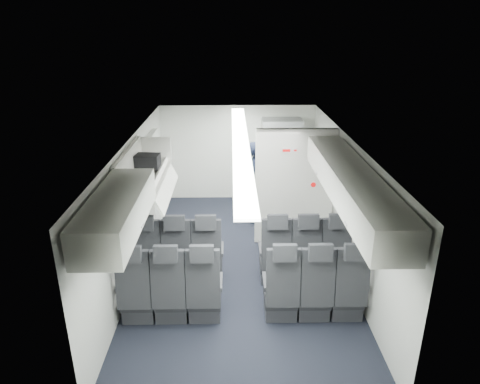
{
  "coord_description": "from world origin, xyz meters",
  "views": [
    {
      "loc": [
        -0.14,
        -6.3,
        3.78
      ],
      "look_at": [
        0.0,
        0.4,
        1.15
      ],
      "focal_mm": 32.0,
      "sensor_mm": 36.0,
      "label": 1
    }
  ],
  "objects_px": {
    "seat_row_mid": "(243,293)",
    "galley_unit": "(281,162)",
    "seat_row_front": "(241,259)",
    "flight_attendant": "(256,182)",
    "boarding_door": "(155,180)",
    "carry_on_bag": "(148,161)"
  },
  "relations": [
    {
      "from": "galley_unit",
      "to": "boarding_door",
      "type": "height_order",
      "value": "galley_unit"
    },
    {
      "from": "seat_row_mid",
      "to": "boarding_door",
      "type": "bearing_deg",
      "value": 118.77
    },
    {
      "from": "seat_row_mid",
      "to": "galley_unit",
      "type": "height_order",
      "value": "galley_unit"
    },
    {
      "from": "galley_unit",
      "to": "flight_attendant",
      "type": "distance_m",
      "value": 1.13
    },
    {
      "from": "flight_attendant",
      "to": "seat_row_mid",
      "type": "bearing_deg",
      "value": -165.98
    },
    {
      "from": "seat_row_mid",
      "to": "carry_on_bag",
      "type": "bearing_deg",
      "value": 134.43
    },
    {
      "from": "boarding_door",
      "to": "flight_attendant",
      "type": "xyz_separation_m",
      "value": [
        2.0,
        0.21,
        -0.13
      ]
    },
    {
      "from": "flight_attendant",
      "to": "carry_on_bag",
      "type": "distance_m",
      "value": 2.68
    },
    {
      "from": "seat_row_mid",
      "to": "flight_attendant",
      "type": "distance_m",
      "value": 3.24
    },
    {
      "from": "seat_row_front",
      "to": "boarding_door",
      "type": "height_order",
      "value": "boarding_door"
    },
    {
      "from": "seat_row_front",
      "to": "galley_unit",
      "type": "xyz_separation_m",
      "value": [
        0.95,
        3.25,
        0.55
      ]
    },
    {
      "from": "seat_row_mid",
      "to": "galley_unit",
      "type": "distance_m",
      "value": 4.3
    },
    {
      "from": "galley_unit",
      "to": "boarding_door",
      "type": "relative_size",
      "value": 1.02
    },
    {
      "from": "boarding_door",
      "to": "carry_on_bag",
      "type": "xyz_separation_m",
      "value": [
        0.21,
        -1.53,
        0.86
      ]
    },
    {
      "from": "seat_row_front",
      "to": "boarding_door",
      "type": "xyz_separation_m",
      "value": [
        -1.64,
        2.09,
        0.55
      ]
    },
    {
      "from": "seat_row_mid",
      "to": "carry_on_bag",
      "type": "xyz_separation_m",
      "value": [
        -1.43,
        1.46,
        1.41
      ]
    },
    {
      "from": "seat_row_mid",
      "to": "seat_row_front",
      "type": "bearing_deg",
      "value": 90.0
    },
    {
      "from": "boarding_door",
      "to": "carry_on_bag",
      "type": "relative_size",
      "value": 5.14
    },
    {
      "from": "boarding_door",
      "to": "carry_on_bag",
      "type": "height_order",
      "value": "carry_on_bag"
    },
    {
      "from": "seat_row_front",
      "to": "flight_attendant",
      "type": "relative_size",
      "value": 2.01
    },
    {
      "from": "flight_attendant",
      "to": "boarding_door",
      "type": "bearing_deg",
      "value": 116.39
    },
    {
      "from": "boarding_door",
      "to": "seat_row_mid",
      "type": "bearing_deg",
      "value": -61.23
    }
  ]
}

